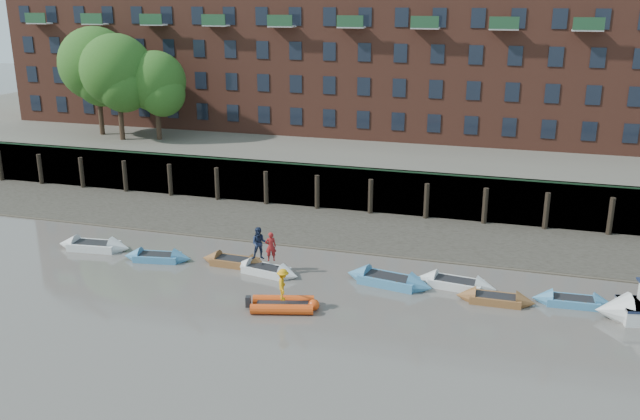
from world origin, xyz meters
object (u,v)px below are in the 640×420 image
at_px(rowboat_6, 495,299).
at_px(person_rower_a, 271,246).
at_px(rowboat_4, 389,280).
at_px(rowboat_7, 572,301).
at_px(person_rib_crew, 283,285).
at_px(rowboat_0, 94,246).
at_px(rib_tender, 285,305).
at_px(rowboat_2, 235,262).
at_px(rowboat_1, 157,257).
at_px(person_rower_b, 259,243).
at_px(rowboat_3, 266,270).
at_px(rowboat_5, 456,283).

distance_m(rowboat_6, person_rower_a, 12.43).
xyz_separation_m(rowboat_4, rowboat_7, (9.47, 0.15, -0.05)).
distance_m(rowboat_4, person_rib_crew, 6.47).
bearing_deg(person_rower_a, rowboat_0, -29.52).
bearing_deg(rib_tender, rowboat_2, 120.75).
distance_m(rowboat_1, person_rower_b, 6.69).
xyz_separation_m(rowboat_1, person_rower_a, (7.21, 0.04, 1.44)).
bearing_deg(person_rib_crew, person_rower_b, 17.60).
xyz_separation_m(rowboat_2, person_rib_crew, (4.70, -4.73, 1.15)).
xyz_separation_m(rowboat_0, rib_tender, (14.19, -4.54, 0.02)).
xyz_separation_m(rowboat_4, person_rower_b, (-7.35, -0.38, 1.49)).
bearing_deg(rowboat_4, rowboat_7, 10.74).
xyz_separation_m(rowboat_2, person_rower_b, (1.80, -0.55, 1.53)).
height_order(rowboat_1, rowboat_2, rowboat_2).
xyz_separation_m(rowboat_3, rib_tender, (2.58, -4.01, 0.05)).
bearing_deg(person_rower_b, rowboat_3, -33.75).
relative_size(rowboat_4, rib_tender, 1.45).
relative_size(rowboat_1, rib_tender, 1.21).
relative_size(rowboat_2, rowboat_5, 0.94).
height_order(rowboat_2, rowboat_7, rowboat_2).
xyz_separation_m(rowboat_1, person_rower_b, (6.51, 0.09, 1.53)).
bearing_deg(rowboat_1, person_rower_b, -8.64).
height_order(rowboat_5, rowboat_7, rowboat_5).
distance_m(rib_tender, person_rower_a, 4.88).
distance_m(person_rower_a, person_rib_crew, 4.69).
xyz_separation_m(rowboat_1, person_rib_crew, (9.41, -4.09, 1.16)).
distance_m(rowboat_4, rib_tender, 6.27).
bearing_deg(rowboat_2, rib_tender, -42.56).
relative_size(rowboat_2, rowboat_7, 1.04).
xyz_separation_m(rib_tender, person_rower_a, (-2.29, 4.08, 1.40)).
relative_size(rib_tender, person_rower_b, 1.86).
height_order(rowboat_3, person_rower_a, person_rower_a).
bearing_deg(person_rower_a, rowboat_7, 154.77).
height_order(rowboat_2, person_rib_crew, person_rib_crew).
bearing_deg(rowboat_0, rowboat_5, -4.65).
height_order(rowboat_2, person_rower_b, person_rower_b).
bearing_deg(person_rib_crew, rowboat_2, 27.69).
relative_size(rowboat_5, rowboat_7, 1.11).
relative_size(rowboat_1, rowboat_3, 1.00).
relative_size(rowboat_2, rib_tender, 1.20).
xyz_separation_m(rowboat_1, rowboat_7, (23.33, 0.62, -0.00)).
bearing_deg(person_rower_b, rowboat_4, -15.75).
bearing_deg(rowboat_4, person_rower_b, -167.20).
distance_m(rowboat_0, person_rower_b, 11.31).
bearing_deg(rowboat_3, rowboat_1, -169.41).
relative_size(rowboat_0, person_rib_crew, 2.94).
height_order(rowboat_5, rib_tender, rowboat_5).
height_order(rowboat_1, rowboat_3, same).
bearing_deg(person_rower_a, rowboat_3, -15.32).
height_order(rowboat_1, rowboat_7, rowboat_1).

